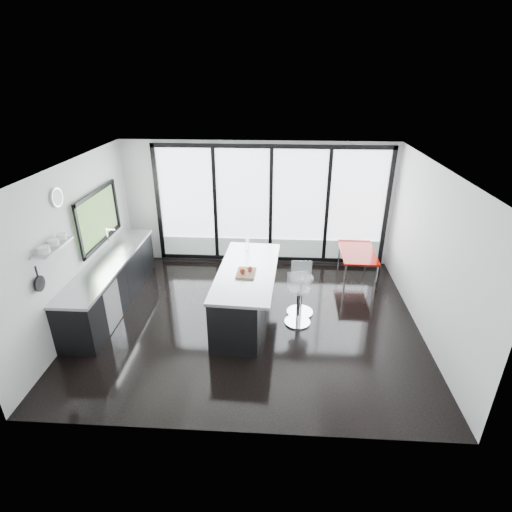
# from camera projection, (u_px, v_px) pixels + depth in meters

# --- Properties ---
(floor) EXTENTS (6.00, 5.00, 0.00)m
(floor) POSITION_uv_depth(u_px,v_px,m) (250.00, 320.00, 7.30)
(floor) COLOR black
(floor) RESTS_ON ground
(ceiling) EXTENTS (6.00, 5.00, 0.00)m
(ceiling) POSITION_uv_depth(u_px,v_px,m) (248.00, 167.00, 6.11)
(ceiling) COLOR white
(ceiling) RESTS_ON wall_back
(wall_back) EXTENTS (6.00, 0.09, 2.80)m
(wall_back) POSITION_uv_depth(u_px,v_px,m) (269.00, 210.00, 8.97)
(wall_back) COLOR silver
(wall_back) RESTS_ON ground
(wall_front) EXTENTS (6.00, 0.00, 2.80)m
(wall_front) POSITION_uv_depth(u_px,v_px,m) (232.00, 342.00, 4.44)
(wall_front) COLOR silver
(wall_front) RESTS_ON ground
(wall_left) EXTENTS (0.26, 5.00, 2.80)m
(wall_left) POSITION_uv_depth(u_px,v_px,m) (82.00, 231.00, 7.04)
(wall_left) COLOR silver
(wall_left) RESTS_ON ground
(wall_right) EXTENTS (0.00, 5.00, 2.80)m
(wall_right) POSITION_uv_depth(u_px,v_px,m) (431.00, 255.00, 6.54)
(wall_right) COLOR silver
(wall_right) RESTS_ON ground
(counter_cabinets) EXTENTS (0.69, 3.24, 1.36)m
(counter_cabinets) POSITION_uv_depth(u_px,v_px,m) (111.00, 283.00, 7.61)
(counter_cabinets) COLOR black
(counter_cabinets) RESTS_ON floor
(island) EXTENTS (1.13, 2.43, 1.26)m
(island) POSITION_uv_depth(u_px,v_px,m) (243.00, 293.00, 7.20)
(island) COLOR black
(island) RESTS_ON floor
(bar_stool_near) EXTENTS (0.55, 0.55, 0.74)m
(bar_stool_near) POSITION_uv_depth(u_px,v_px,m) (298.00, 305.00, 7.05)
(bar_stool_near) COLOR silver
(bar_stool_near) RESTS_ON floor
(bar_stool_far) EXTENTS (0.49, 0.49, 0.78)m
(bar_stool_far) POSITION_uv_depth(u_px,v_px,m) (301.00, 295.00, 7.34)
(bar_stool_far) COLOR silver
(bar_stool_far) RESTS_ON floor
(red_table) EXTENTS (0.75, 1.27, 0.67)m
(red_table) POSITION_uv_depth(u_px,v_px,m) (356.00, 266.00, 8.55)
(red_table) COLOR #800701
(red_table) RESTS_ON floor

